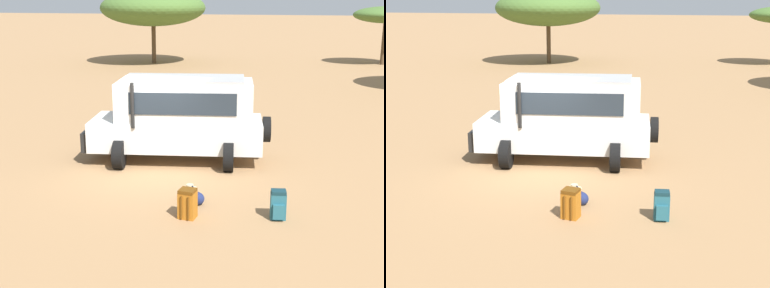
{
  "view_description": "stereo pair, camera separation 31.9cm",
  "coord_description": "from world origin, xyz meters",
  "views": [
    {
      "loc": [
        5.15,
        -13.23,
        4.56
      ],
      "look_at": [
        1.28,
        -0.63,
        1.0
      ],
      "focal_mm": 50.0,
      "sensor_mm": 36.0,
      "label": 1
    },
    {
      "loc": [
        5.46,
        -13.13,
        4.56
      ],
      "look_at": [
        1.28,
        -0.63,
        1.0
      ],
      "focal_mm": 50.0,
      "sensor_mm": 36.0,
      "label": 2
    }
  ],
  "objects": [
    {
      "name": "ground_plane",
      "position": [
        0.0,
        0.0,
        0.0
      ],
      "size": [
        320.0,
        320.0,
        0.0
      ],
      "primitive_type": "plane",
      "color": "#9E754C"
    },
    {
      "name": "backpack_beside_front_wheel",
      "position": [
        1.9,
        -2.97,
        0.32
      ],
      "size": [
        0.37,
        0.45,
        0.65
      ],
      "color": "#B26619",
      "rests_on": "ground_plane"
    },
    {
      "name": "duffel_bag_low_black_case",
      "position": [
        1.72,
        -2.04,
        0.16
      ],
      "size": [
        0.66,
        0.58,
        0.4
      ],
      "color": "navy",
      "rests_on": "ground_plane"
    },
    {
      "name": "safari_vehicle",
      "position": [
        0.4,
        1.11,
        1.29
      ],
      "size": [
        5.48,
        3.39,
        2.44
      ],
      "color": "silver",
      "rests_on": "ground_plane"
    },
    {
      "name": "backpack_cluster_center",
      "position": [
        3.78,
        -2.47,
        0.31
      ],
      "size": [
        0.38,
        0.41,
        0.65
      ],
      "color": "#235B6B",
      "rests_on": "ground_plane"
    },
    {
      "name": "acacia_tree_far_left",
      "position": [
        -9.3,
        24.2,
        4.01
      ],
      "size": [
        7.59,
        8.0,
        5.32
      ],
      "color": "brown",
      "rests_on": "ground_plane"
    }
  ]
}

